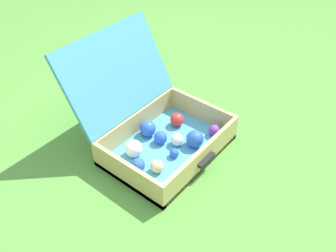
# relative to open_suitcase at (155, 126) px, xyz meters

# --- Properties ---
(ground_plane) EXTENTS (16.00, 16.00, 0.00)m
(ground_plane) POSITION_rel_open_suitcase_xyz_m (0.05, -0.13, -0.11)
(ground_plane) COLOR #4C8C38
(open_suitcase) EXTENTS (0.57, 0.64, 0.51)m
(open_suitcase) POSITION_rel_open_suitcase_xyz_m (0.00, 0.00, 0.00)
(open_suitcase) COLOR #4799C6
(open_suitcase) RESTS_ON ground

